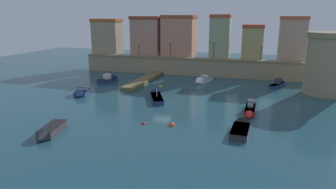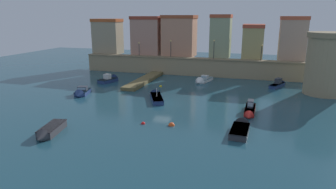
# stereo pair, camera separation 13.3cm
# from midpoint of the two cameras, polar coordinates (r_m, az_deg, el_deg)

# --- Properties ---
(ground_plane) EXTENTS (126.77, 126.77, 0.00)m
(ground_plane) POSITION_cam_midpoint_polar(r_m,az_deg,el_deg) (44.01, -1.22, -1.65)
(ground_plane) COLOR #1E4756
(quay_wall) EXTENTS (49.26, 2.33, 3.73)m
(quay_wall) POSITION_cam_midpoint_polar(r_m,az_deg,el_deg) (64.53, 4.79, 5.32)
(quay_wall) COLOR #9E8966
(quay_wall) RESTS_ON ground
(old_town_backdrop) EXTENTS (46.86, 5.94, 9.15)m
(old_town_backdrop) POSITION_cam_midpoint_polar(r_m,az_deg,el_deg) (67.69, 3.51, 10.83)
(old_town_backdrop) COLOR tan
(old_town_backdrop) RESTS_ON ground
(fortress_tower) EXTENTS (6.77, 6.77, 9.91)m
(fortress_tower) POSITION_cam_midpoint_polar(r_m,az_deg,el_deg) (54.39, 27.76, 5.24)
(fortress_tower) COLOR #9E8966
(fortress_tower) RESTS_ON ground
(pier_dock) EXTENTS (2.55, 15.99, 0.70)m
(pier_dock) POSITION_cam_midpoint_polar(r_m,az_deg,el_deg) (58.49, -4.60, 2.74)
(pier_dock) COLOR brown
(pier_dock) RESTS_ON ground
(quay_lamp_0) EXTENTS (0.32, 0.32, 2.95)m
(quay_lamp_0) POSITION_cam_midpoint_polar(r_m,az_deg,el_deg) (67.62, -5.62, 9.02)
(quay_lamp_0) COLOR black
(quay_lamp_0) RESTS_ON quay_wall
(quay_lamp_1) EXTENTS (0.32, 0.32, 3.59)m
(quay_lamp_1) POSITION_cam_midpoint_polar(r_m,az_deg,el_deg) (65.20, 0.42, 9.21)
(quay_lamp_1) COLOR black
(quay_lamp_1) RESTS_ON quay_wall
(quay_lamp_2) EXTENTS (0.32, 0.32, 3.83)m
(quay_lamp_2) POSITION_cam_midpoint_polar(r_m,az_deg,el_deg) (63.25, 8.59, 9.00)
(quay_lamp_2) COLOR black
(quay_lamp_2) RESTS_ON quay_wall
(quay_lamp_3) EXTENTS (0.32, 0.32, 3.14)m
(quay_lamp_3) POSITION_cam_midpoint_polar(r_m,az_deg,el_deg) (62.69, 17.19, 8.09)
(quay_lamp_3) COLOR black
(quay_lamp_3) RESTS_ON quay_wall
(moored_boat_0) EXTENTS (4.24, 6.93, 2.35)m
(moored_boat_0) POSITION_cam_midpoint_polar(r_m,az_deg,el_deg) (46.39, -2.37, -0.35)
(moored_boat_0) COLOR navy
(moored_boat_0) RESTS_ON ground
(moored_boat_1) EXTENTS (2.74, 4.65, 1.80)m
(moored_boat_1) POSITION_cam_midpoint_polar(r_m,az_deg,el_deg) (50.19, -16.19, 0.33)
(moored_boat_1) COLOR navy
(moored_boat_1) RESTS_ON ground
(moored_boat_2) EXTENTS (2.06, 5.52, 1.72)m
(moored_boat_2) POSITION_cam_midpoint_polar(r_m,az_deg,el_deg) (34.54, 13.57, -6.14)
(moored_boat_2) COLOR #333338
(moored_boat_2) RESTS_ON ground
(moored_boat_3) EXTENTS (3.17, 5.15, 2.16)m
(moored_boat_3) POSITION_cam_midpoint_polar(r_m,az_deg,el_deg) (59.47, -10.88, 2.87)
(moored_boat_3) COLOR navy
(moored_boat_3) RESTS_ON ground
(moored_boat_4) EXTENTS (1.38, 5.96, 1.80)m
(moored_boat_4) POSITION_cam_midpoint_polar(r_m,az_deg,el_deg) (40.68, 15.16, -2.92)
(moored_boat_4) COLOR red
(moored_boat_4) RESTS_ON ground
(moored_boat_5) EXTENTS (3.47, 5.71, 1.79)m
(moored_boat_5) POSITION_cam_midpoint_polar(r_m,az_deg,el_deg) (57.94, 20.16, 1.93)
(moored_boat_5) COLOR navy
(moored_boat_5) RESTS_ON ground
(moored_boat_6) EXTENTS (2.57, 5.48, 1.49)m
(moored_boat_6) POSITION_cam_midpoint_polar(r_m,az_deg,el_deg) (34.75, -21.71, -6.53)
(moored_boat_6) COLOR #333338
(moored_boat_6) RESTS_ON ground
(moored_boat_7) EXTENTS (3.11, 5.75, 1.75)m
(moored_boat_7) POSITION_cam_midpoint_polar(r_m,az_deg,el_deg) (58.05, 6.43, 2.68)
(moored_boat_7) COLOR white
(moored_boat_7) RESTS_ON ground
(mooring_buoy_0) EXTENTS (0.74, 0.74, 0.74)m
(mooring_buoy_0) POSITION_cam_midpoint_polar(r_m,az_deg,el_deg) (35.27, 0.62, -5.89)
(mooring_buoy_0) COLOR #EA4C19
(mooring_buoy_0) RESTS_ON ground
(mooring_buoy_1) EXTENTS (0.50, 0.50, 0.50)m
(mooring_buoy_1) POSITION_cam_midpoint_polar(r_m,az_deg,el_deg) (35.91, -4.78, -5.56)
(mooring_buoy_1) COLOR red
(mooring_buoy_1) RESTS_ON ground
(mooring_buoy_2) EXTENTS (0.50, 0.50, 0.50)m
(mooring_buoy_2) POSITION_cam_midpoint_polar(r_m,az_deg,el_deg) (54.30, -1.50, 1.53)
(mooring_buoy_2) COLOR yellow
(mooring_buoy_2) RESTS_ON ground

